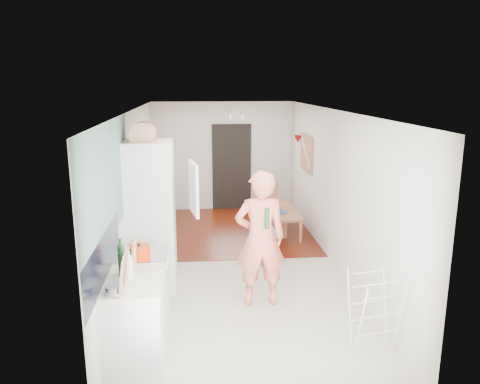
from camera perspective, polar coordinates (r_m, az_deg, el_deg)
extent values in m
cube|color=#BCB29E|center=(7.77, -0.47, -8.86)|extent=(3.20, 7.00, 0.01)
cube|color=#60190C|center=(9.50, -1.44, -4.64)|extent=(3.20, 3.30, 0.01)
cube|color=slate|center=(5.37, -15.73, 1.20)|extent=(0.02, 3.00, 1.30)
cube|color=black|center=(5.04, -16.26, -7.91)|extent=(0.02, 1.90, 0.50)
cube|color=black|center=(10.86, -1.02, 3.03)|extent=(0.90, 0.04, 2.00)
cube|color=silver|center=(5.30, -12.61, -15.20)|extent=(0.60, 0.90, 0.86)
cube|color=white|center=(5.10, -12.87, -10.64)|extent=(0.62, 0.92, 0.06)
cube|color=silver|center=(5.96, -11.73, -11.70)|extent=(0.60, 0.60, 0.88)
cube|color=#B7B7B9|center=(5.78, -11.95, -7.56)|extent=(0.60, 0.60, 0.04)
cube|color=silver|center=(6.69, -10.82, -3.06)|extent=(0.66, 0.66, 2.15)
cube|color=silver|center=(6.25, -5.67, 0.46)|extent=(0.14, 0.56, 0.70)
cube|color=white|center=(6.55, -8.30, 0.99)|extent=(0.02, 0.52, 0.66)
cube|color=tan|center=(9.44, 8.13, 4.74)|extent=(0.03, 0.90, 0.70)
cube|color=#9F6544|center=(9.43, 8.04, 4.74)|extent=(0.00, 0.94, 0.74)
cone|color=maroon|center=(10.03, 7.08, 6.42)|extent=(0.18, 0.18, 0.16)
imported|color=#E8775B|center=(6.12, 2.49, -4.27)|extent=(0.81, 0.55, 2.17)
imported|color=#9F6544|center=(9.24, 4.60, -3.90)|extent=(0.71, 1.21, 0.42)
cube|color=gray|center=(7.74, 2.74, -5.05)|extent=(0.41, 0.41, 0.17)
cylinder|color=red|center=(5.59, -12.23, -7.20)|extent=(0.30, 0.30, 0.16)
cylinder|color=#B7B7B9|center=(4.78, -15.04, -11.43)|extent=(0.22, 0.22, 0.09)
cylinder|color=#1F4220|center=(5.96, 3.30, -3.22)|extent=(0.06, 0.06, 0.27)
cylinder|color=#1F4220|center=(5.18, -14.24, -8.05)|extent=(0.09, 0.09, 0.32)
cylinder|color=#1F4220|center=(5.16, -14.21, -8.55)|extent=(0.07, 0.07, 0.25)
cylinder|color=beige|center=(5.09, -13.45, -8.90)|extent=(0.10, 0.10, 0.24)
cylinder|color=tan|center=(5.43, -12.83, -7.56)|extent=(0.06, 0.06, 0.21)
cylinder|color=tan|center=(5.54, -12.68, -7.21)|extent=(0.06, 0.06, 0.20)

